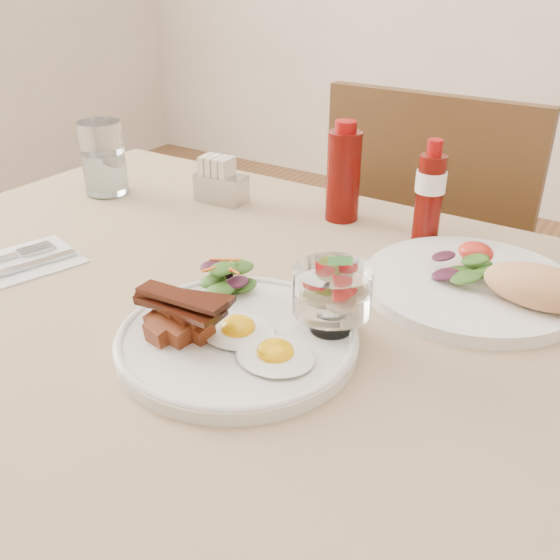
{
  "coord_description": "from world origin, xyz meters",
  "views": [
    {
      "loc": [
        0.39,
        -0.57,
        1.16
      ],
      "look_at": [
        0.04,
        -0.03,
        0.82
      ],
      "focal_mm": 40.0,
      "sensor_mm": 36.0,
      "label": 1
    }
  ],
  "objects": [
    {
      "name": "main_plate",
      "position": [
        0.02,
        -0.09,
        0.76
      ],
      "size": [
        0.28,
        0.28,
        0.02
      ],
      "primitive_type": "cylinder",
      "color": "white",
      "rests_on": "table"
    },
    {
      "name": "bacon_potato_pile",
      "position": [
        -0.03,
        -0.13,
        0.8
      ],
      "size": [
        0.13,
        0.08,
        0.06
      ],
      "rotation": [
        0.0,
        0.0,
        -0.43
      ],
      "color": "maroon",
      "rests_on": "main_plate"
    },
    {
      "name": "table",
      "position": [
        0.0,
        0.0,
        0.66
      ],
      "size": [
        1.33,
        0.88,
        0.75
      ],
      "color": "#4E3118",
      "rests_on": "ground"
    },
    {
      "name": "sugar_caddy",
      "position": [
        -0.29,
        0.28,
        0.79
      ],
      "size": [
        0.09,
        0.06,
        0.08
      ],
      "rotation": [
        0.0,
        0.0,
        0.07
      ],
      "color": "#B1B1B6",
      "rests_on": "table"
    },
    {
      "name": "second_plate",
      "position": [
        0.22,
        0.18,
        0.77
      ],
      "size": [
        0.31,
        0.29,
        0.07
      ],
      "rotation": [
        0.0,
        0.0,
        0.21
      ],
      "color": "white",
      "rests_on": "table"
    },
    {
      "name": "ketchup_bottle",
      "position": [
        -0.06,
        0.32,
        0.83
      ],
      "size": [
        0.06,
        0.06,
        0.17
      ],
      "rotation": [
        0.0,
        0.0,
        0.09
      ],
      "color": "#520804",
      "rests_on": "table"
    },
    {
      "name": "hot_sauce_bottle",
      "position": [
        0.09,
        0.31,
        0.83
      ],
      "size": [
        0.05,
        0.05,
        0.16
      ],
      "rotation": [
        0.0,
        0.0,
        0.22
      ],
      "color": "#520804",
      "rests_on": "table"
    },
    {
      "name": "fruit_cup",
      "position": [
        0.1,
        -0.02,
        0.82
      ],
      "size": [
        0.09,
        0.09,
        0.09
      ],
      "rotation": [
        0.0,
        0.0,
        -0.08
      ],
      "color": "white",
      "rests_on": "main_plate"
    },
    {
      "name": "fried_eggs",
      "position": [
        0.05,
        -0.1,
        0.77
      ],
      "size": [
        0.17,
        0.12,
        0.02
      ],
      "rotation": [
        0.0,
        0.0,
        0.36
      ],
      "color": "white",
      "rests_on": "main_plate"
    },
    {
      "name": "water_glass",
      "position": [
        -0.5,
        0.19,
        0.81
      ],
      "size": [
        0.08,
        0.08,
        0.13
      ],
      "color": "white",
      "rests_on": "table"
    },
    {
      "name": "chair_far",
      "position": [
        0.0,
        0.66,
        0.52
      ],
      "size": [
        0.42,
        0.42,
        0.93
      ],
      "color": "#4E3118",
      "rests_on": "ground"
    },
    {
      "name": "side_salad",
      "position": [
        -0.05,
        -0.01,
        0.79
      ],
      "size": [
        0.07,
        0.07,
        0.04
      ],
      "rotation": [
        0.0,
        0.0,
        0.01
      ],
      "color": "#214813",
      "rests_on": "main_plate"
    }
  ]
}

